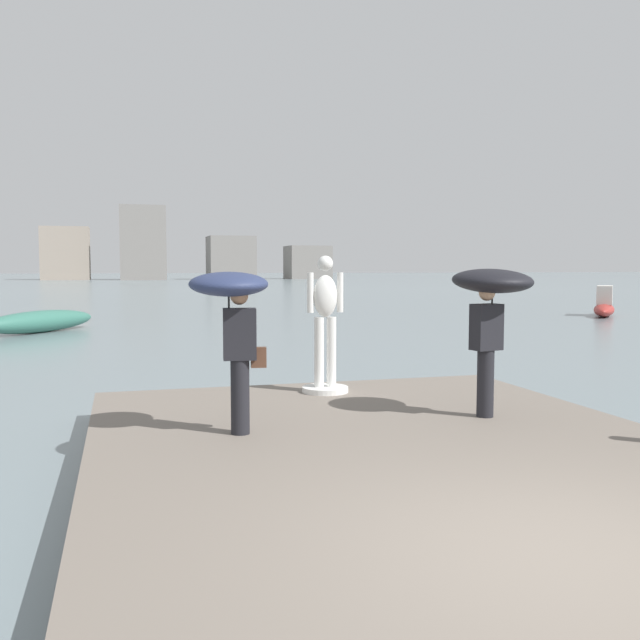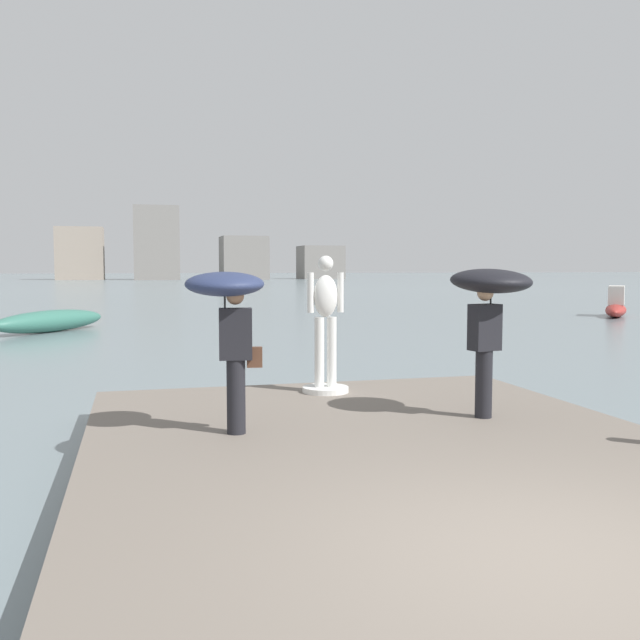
{
  "view_description": "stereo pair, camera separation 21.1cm",
  "coord_description": "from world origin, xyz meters",
  "px_view_note": "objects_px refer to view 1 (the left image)",
  "views": [
    {
      "loc": [
        -2.9,
        -4.06,
        2.37
      ],
      "look_at": [
        0.0,
        6.2,
        1.55
      ],
      "focal_mm": 39.47,
      "sensor_mm": 36.0,
      "label": 1
    },
    {
      "loc": [
        -2.7,
        -4.12,
        2.37
      ],
      "look_at": [
        0.0,
        6.2,
        1.55
      ],
      "focal_mm": 39.47,
      "sensor_mm": 36.0,
      "label": 2
    }
  ],
  "objects_px": {
    "statue_white_figure": "(325,331)",
    "onlooker_right": "(491,296)",
    "boat_near": "(604,305)",
    "boat_far": "(40,321)",
    "onlooker_left": "(232,307)"
  },
  "relations": [
    {
      "from": "boat_near",
      "to": "boat_far",
      "type": "relative_size",
      "value": 0.78
    },
    {
      "from": "onlooker_left",
      "to": "onlooker_right",
      "type": "height_order",
      "value": "onlooker_right"
    },
    {
      "from": "statue_white_figure",
      "to": "onlooker_left",
      "type": "bearing_deg",
      "value": -127.71
    },
    {
      "from": "boat_near",
      "to": "boat_far",
      "type": "distance_m",
      "value": 24.92
    },
    {
      "from": "statue_white_figure",
      "to": "onlooker_left",
      "type": "xyz_separation_m",
      "value": [
        -1.8,
        -2.33,
        0.53
      ]
    },
    {
      "from": "onlooker_right",
      "to": "boat_near",
      "type": "xyz_separation_m",
      "value": [
        17.42,
        20.16,
        -1.46
      ]
    },
    {
      "from": "onlooker_right",
      "to": "boat_far",
      "type": "relative_size",
      "value": 0.42
    },
    {
      "from": "onlooker_right",
      "to": "boat_near",
      "type": "relative_size",
      "value": 0.54
    },
    {
      "from": "onlooker_right",
      "to": "boat_far",
      "type": "bearing_deg",
      "value": 111.8
    },
    {
      "from": "statue_white_figure",
      "to": "onlooker_left",
      "type": "relative_size",
      "value": 1.11
    },
    {
      "from": "statue_white_figure",
      "to": "boat_near",
      "type": "bearing_deg",
      "value": 43.28
    },
    {
      "from": "statue_white_figure",
      "to": "onlooker_right",
      "type": "xyz_separation_m",
      "value": [
        1.59,
        -2.26,
        0.61
      ]
    },
    {
      "from": "statue_white_figure",
      "to": "boat_far",
      "type": "relative_size",
      "value": 0.46
    },
    {
      "from": "onlooker_left",
      "to": "boat_near",
      "type": "relative_size",
      "value": 0.53
    },
    {
      "from": "boat_far",
      "to": "statue_white_figure",
      "type": "bearing_deg",
      "value": -70.3
    }
  ]
}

